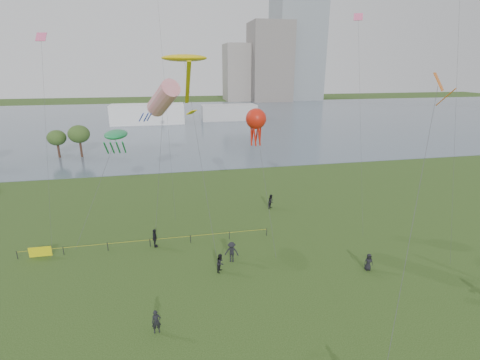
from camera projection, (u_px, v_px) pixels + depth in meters
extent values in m
plane|color=#213A12|center=(271.00, 345.00, 22.33)|extent=(400.00, 400.00, 0.00)
cube|color=slate|center=(186.00, 120.00, 115.46)|extent=(400.00, 120.00, 0.08)
cube|color=slate|center=(270.00, 62.00, 175.95)|extent=(20.00, 20.00, 38.00)
cube|color=gray|center=(240.00, 73.00, 180.46)|extent=(16.00, 18.00, 28.00)
cube|color=white|center=(148.00, 114.00, 107.62)|extent=(22.00, 8.00, 6.00)
cube|color=silver|center=(229.00, 112.00, 115.46)|extent=(18.00, 7.00, 5.00)
cylinder|color=#382319|center=(81.00, 150.00, 68.18)|extent=(0.44, 0.44, 2.84)
ellipsoid|color=#3B5823|center=(79.00, 134.00, 67.18)|extent=(4.04, 4.04, 3.41)
cylinder|color=#382319|center=(59.00, 152.00, 67.78)|extent=(0.44, 0.44, 2.45)
ellipsoid|color=#3B5823|center=(57.00, 138.00, 66.92)|extent=(3.49, 3.49, 2.94)
cylinder|color=black|center=(17.00, 255.00, 32.19)|extent=(0.07, 0.07, 0.85)
cylinder|color=black|center=(63.00, 251.00, 32.94)|extent=(0.07, 0.07, 0.85)
cylinder|color=black|center=(108.00, 247.00, 33.69)|extent=(0.07, 0.07, 0.85)
cylinder|color=black|center=(150.00, 243.00, 34.45)|extent=(0.07, 0.07, 0.85)
cylinder|color=black|center=(191.00, 239.00, 35.20)|extent=(0.07, 0.07, 0.85)
cylinder|color=black|center=(229.00, 235.00, 35.95)|extent=(0.07, 0.07, 0.85)
cylinder|color=black|center=(267.00, 232.00, 36.70)|extent=(0.07, 0.07, 0.85)
cylinder|color=gold|center=(150.00, 240.00, 34.35)|extent=(24.00, 0.03, 0.03)
cube|color=yellow|center=(40.00, 252.00, 32.53)|extent=(2.00, 0.04, 1.00)
imported|color=black|center=(221.00, 263.00, 30.16)|extent=(0.96, 1.03, 1.69)
imported|color=black|center=(232.00, 252.00, 31.65)|extent=(1.43, 1.09, 1.96)
imported|color=black|center=(155.00, 238.00, 34.25)|extent=(0.61, 1.17, 1.91)
imported|color=black|center=(368.00, 262.00, 30.41)|extent=(0.83, 0.62, 1.55)
imported|color=black|center=(156.00, 322.00, 23.20)|extent=(0.66, 0.49, 1.68)
imported|color=black|center=(271.00, 201.00, 43.67)|extent=(1.11, 1.12, 1.83)
cylinder|color=#3F3F42|center=(200.00, 155.00, 33.38)|extent=(1.63, 10.56, 17.91)
ellipsoid|color=yellow|center=(184.00, 58.00, 35.35)|extent=(4.66, 2.91, 0.73)
cube|color=yellow|center=(188.00, 84.00, 32.18)|extent=(0.36, 6.98, 4.09)
cube|color=yellow|center=(192.00, 112.00, 29.30)|extent=(0.95, 0.95, 0.42)
cylinder|color=#3F3F42|center=(159.00, 170.00, 35.17)|extent=(1.79, 1.43, 14.11)
cylinder|color=red|center=(163.00, 99.00, 33.79)|extent=(3.72, 5.16, 3.86)
cylinder|color=#192EB3|center=(149.00, 117.00, 32.90)|extent=(0.60, 1.13, 0.88)
cylinder|color=#192EB3|center=(146.00, 117.00, 33.21)|extent=(0.60, 1.13, 0.88)
cylinder|color=#192EB3|center=(141.00, 117.00, 32.99)|extent=(0.60, 1.13, 0.88)
cylinder|color=#192EB3|center=(141.00, 118.00, 32.55)|extent=(0.60, 1.13, 0.88)
cylinder|color=#192EB3|center=(146.00, 118.00, 32.50)|extent=(0.60, 1.13, 0.88)
cylinder|color=#3F3F42|center=(96.00, 191.00, 34.40)|extent=(4.53, 3.35, 10.61)
ellipsoid|color=#188442|center=(116.00, 134.00, 34.72)|extent=(2.22, 3.99, 0.78)
cylinder|color=#188442|center=(106.00, 148.00, 33.39)|extent=(0.16, 1.79, 1.54)
cylinder|color=#188442|center=(112.00, 148.00, 33.50)|extent=(0.16, 1.79, 1.54)
cylinder|color=#188442|center=(118.00, 148.00, 33.60)|extent=(0.16, 1.79, 1.54)
cylinder|color=#188442|center=(124.00, 147.00, 33.70)|extent=(0.16, 1.79, 1.54)
cylinder|color=#3F3F42|center=(265.00, 184.00, 34.90)|extent=(0.18, 9.14, 11.73)
sphere|color=red|center=(256.00, 119.00, 37.34)|extent=(2.22, 2.22, 2.22)
cylinder|color=red|center=(260.00, 133.00, 37.93)|extent=(0.18, 0.54, 2.60)
cylinder|color=red|center=(257.00, 133.00, 38.29)|extent=(0.49, 0.36, 2.61)
cylinder|color=red|center=(253.00, 133.00, 38.19)|extent=(0.49, 0.36, 2.61)
cylinder|color=red|center=(251.00, 134.00, 37.74)|extent=(0.18, 0.54, 2.60)
cylinder|color=red|center=(254.00, 134.00, 37.39)|extent=(0.49, 0.36, 2.61)
cylinder|color=red|center=(259.00, 134.00, 37.48)|extent=(0.49, 0.36, 2.61)
cylinder|color=#3F3F42|center=(414.00, 218.00, 21.83)|extent=(8.58, 9.83, 16.05)
cube|color=orange|center=(439.00, 82.00, 24.70)|extent=(1.55, 1.55, 1.27)
cylinder|color=orange|center=(446.00, 97.00, 24.17)|extent=(0.08, 1.58, 1.35)
cube|color=#E5598C|center=(41.00, 37.00, 30.90)|extent=(1.04, 1.00, 0.76)
cube|color=#E5598C|center=(358.00, 17.00, 35.87)|extent=(0.93, 0.60, 0.76)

